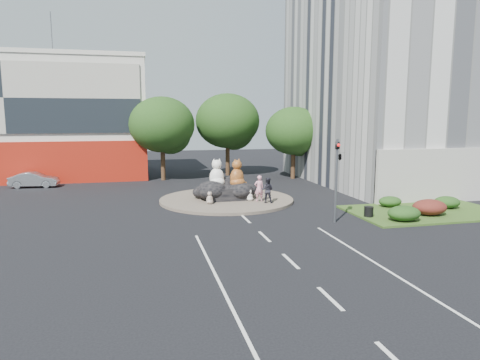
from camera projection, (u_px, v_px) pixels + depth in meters
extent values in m
plane|color=black|center=(264.00, 237.00, 22.60)|extent=(120.00, 120.00, 0.00)
cylinder|color=brown|center=(227.00, 200.00, 32.21)|extent=(10.00, 10.00, 0.20)
cube|color=silver|center=(23.00, 120.00, 44.55)|extent=(25.00, 12.00, 12.00)
cube|color=#9E1C0E|center=(9.00, 164.00, 39.31)|extent=(25.00, 0.30, 4.00)
cube|color=#B2AD9E|center=(3.00, 98.00, 38.39)|extent=(24.00, 0.15, 6.50)
cube|color=silver|center=(18.00, 58.00, 43.64)|extent=(25.20, 12.20, 0.40)
cylinder|color=#595B60|center=(52.00, 36.00, 45.86)|extent=(0.10, 0.10, 5.00)
cube|color=#2B4517|center=(426.00, 212.00, 28.23)|extent=(10.00, 6.00, 0.12)
cylinder|color=#382314|center=(163.00, 162.00, 42.58)|extent=(0.44, 0.44, 3.74)
ellipsoid|color=#1B3C13|center=(162.00, 125.00, 42.05)|extent=(6.46, 6.46, 5.49)
sphere|color=#1B3C13|center=(170.00, 133.00, 42.84)|extent=(4.25, 4.25, 4.25)
sphere|color=#1B3C13|center=(155.00, 131.00, 41.69)|extent=(3.74, 3.74, 3.74)
cylinder|color=#382314|center=(228.00, 157.00, 46.10)|extent=(0.44, 0.44, 3.96)
ellipsoid|color=#1B3C13|center=(227.00, 121.00, 45.53)|extent=(6.84, 6.84, 5.81)
sphere|color=#1B3C13|center=(234.00, 129.00, 46.33)|extent=(4.50, 4.50, 4.50)
sphere|color=#1B3C13|center=(222.00, 127.00, 45.17)|extent=(3.96, 3.96, 3.96)
cylinder|color=#382314|center=(293.00, 163.00, 43.67)|extent=(0.44, 0.44, 3.30)
ellipsoid|color=#1B3C13|center=(294.00, 131.00, 43.20)|extent=(5.70, 5.70, 4.84)
sphere|color=#1B3C13|center=(299.00, 138.00, 43.97)|extent=(3.75, 3.75, 3.75)
sphere|color=#1B3C13|center=(288.00, 136.00, 42.82)|extent=(3.30, 3.30, 3.30)
ellipsoid|color=#1B3C13|center=(404.00, 213.00, 25.54)|extent=(2.00, 1.60, 0.90)
ellipsoid|color=#4A1314|center=(429.00, 207.00, 27.07)|extent=(2.20, 1.76, 0.99)
ellipsoid|color=#1B3C13|center=(447.00, 202.00, 29.10)|extent=(1.80, 1.44, 0.81)
ellipsoid|color=#1B3C13|center=(390.00, 201.00, 29.55)|extent=(1.60, 1.28, 0.72)
cylinder|color=#595B60|center=(336.00, 181.00, 25.31)|extent=(0.14, 0.14, 5.00)
imported|color=black|center=(337.00, 153.00, 25.06)|extent=(0.21, 0.26, 1.30)
imported|color=black|center=(340.00, 156.00, 25.13)|extent=(0.26, 1.24, 0.50)
sphere|color=red|center=(339.00, 145.00, 24.82)|extent=(0.18, 0.18, 0.18)
cylinder|color=#595B60|center=(398.00, 147.00, 32.69)|extent=(0.18, 0.18, 8.00)
cylinder|color=#595B60|center=(389.00, 94.00, 31.88)|extent=(2.00, 0.12, 0.12)
cube|color=silver|center=(377.00, 95.00, 31.66)|extent=(0.50, 0.22, 0.12)
imported|color=pink|center=(259.00, 188.00, 30.94)|extent=(0.70, 0.47, 1.90)
imported|color=#222129|center=(267.00, 190.00, 30.46)|extent=(1.10, 1.02, 1.82)
imported|color=#A9ACB1|center=(34.00, 180.00, 38.38)|extent=(4.26, 1.82, 1.37)
cylinder|color=black|center=(369.00, 212.00, 26.62)|extent=(0.75, 0.75, 0.63)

